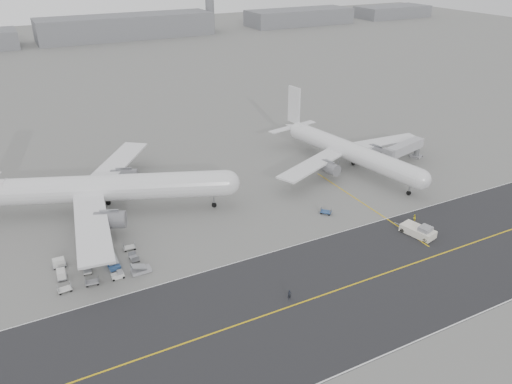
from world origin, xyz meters
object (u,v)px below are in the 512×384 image
pushback_tug (419,231)px  jet_bridge (404,149)px  ground_crew_a (290,295)px  airliner_b (348,150)px  ground_crew_b (414,218)px  control_tower (210,6)px  airliner_a (104,188)px

pushback_tug → jet_bridge: 38.65m
jet_bridge → ground_crew_a: (-57.80, -36.24, -3.32)m
pushback_tug → jet_bridge: size_ratio=0.57×
jet_bridge → airliner_b: bearing=149.4°
ground_crew_a → ground_crew_b: (37.87, 10.54, -0.13)m
pushback_tug → ground_crew_b: size_ratio=5.81×
pushback_tug → jet_bridge: (23.37, 30.62, 3.18)m
airliner_b → pushback_tug: airliner_b is taller
control_tower → pushback_tug: size_ratio=3.37×
ground_crew_a → airliner_a: bearing=120.5°
ground_crew_b → control_tower: bearing=-110.3°
control_tower → pushback_tug: control_tower is taller
airliner_a → airliner_b: (62.82, -4.65, -0.92)m
jet_bridge → control_tower: bearing=65.2°
control_tower → pushback_tug: (-68.85, -275.67, -15.18)m
pushback_tug → ground_crew_b: 6.02m
airliner_a → ground_crew_b: (58.49, -34.91, -5.20)m
airliner_b → pushback_tug: bearing=-112.5°
airliner_a → ground_crew_a: airliner_a is taller
jet_bridge → airliner_a: bearing=159.0°
airliner_a → ground_crew_a: (20.61, -45.45, -5.07)m
airliner_b → ground_crew_a: bearing=-146.0°
ground_crew_b → ground_crew_a: bearing=8.9°
jet_bridge → ground_crew_a: bearing=-162.2°
airliner_a → pushback_tug: size_ratio=6.20×
airliner_a → airliner_b: size_ratio=1.13×
pushback_tug → ground_crew_b: (3.45, 4.92, -0.28)m
ground_crew_b → airliner_a: bearing=-37.5°
control_tower → jet_bridge: 249.52m
airliner_a → ground_crew_b: bearing=-99.2°
control_tower → ground_crew_a: size_ratio=16.85×
control_tower → airliner_a: size_ratio=0.54×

